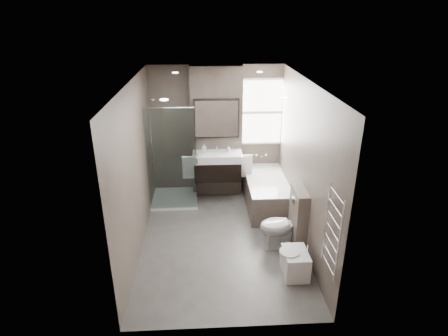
{
  "coord_description": "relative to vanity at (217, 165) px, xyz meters",
  "views": [
    {
      "loc": [
        -0.25,
        -5.31,
        3.55
      ],
      "look_at": [
        0.06,
        0.15,
        1.23
      ],
      "focal_mm": 30.0,
      "sensor_mm": 36.0,
      "label": 1
    }
  ],
  "objects": [
    {
      "name": "cistern_box",
      "position": [
        1.21,
        -1.68,
        -0.24
      ],
      "size": [
        0.19,
        0.55,
        1.0
      ],
      "color": "#564B43",
      "rests_on": "ground"
    },
    {
      "name": "towel_radiator",
      "position": [
        1.25,
        -3.03,
        0.38
      ],
      "size": [
        0.03,
        0.49,
        1.1
      ],
      "color": "silver",
      "rests_on": "room"
    },
    {
      "name": "room",
      "position": [
        0.0,
        -1.43,
        0.56
      ],
      "size": [
        2.7,
        3.9,
        2.7
      ],
      "color": "#4D4A47",
      "rests_on": "ground"
    },
    {
      "name": "towel_right",
      "position": [
        0.56,
        -0.02,
        -0.02
      ],
      "size": [
        0.24,
        0.06,
        0.44
      ],
      "primitive_type": "cube",
      "color": "silver",
      "rests_on": "vanity_pier"
    },
    {
      "name": "vanity",
      "position": [
        0.0,
        0.0,
        0.0
      ],
      "size": [
        0.95,
        0.47,
        0.66
      ],
      "color": "black",
      "rests_on": "vanity_pier"
    },
    {
      "name": "mirror_cabinet",
      "position": [
        0.0,
        0.19,
        0.89
      ],
      "size": [
        0.86,
        0.08,
        0.76
      ],
      "color": "black",
      "rests_on": "vanity_pier"
    },
    {
      "name": "bathtub",
      "position": [
        0.92,
        -0.33,
        -0.43
      ],
      "size": [
        0.75,
        1.6,
        0.57
      ],
      "color": "#564B43",
      "rests_on": "ground"
    },
    {
      "name": "towel_left",
      "position": [
        -0.56,
        -0.02,
        -0.02
      ],
      "size": [
        0.24,
        0.06,
        0.44
      ],
      "primitive_type": "cube",
      "color": "silver",
      "rests_on": "vanity_pier"
    },
    {
      "name": "bidet",
      "position": [
        1.01,
        -2.39,
        -0.54
      ],
      "size": [
        0.41,
        0.47,
        0.49
      ],
      "color": "white",
      "rests_on": "ground"
    },
    {
      "name": "soap_bottle_a",
      "position": [
        -0.25,
        0.02,
        0.35
      ],
      "size": [
        0.08,
        0.08,
        0.18
      ],
      "primitive_type": "imported",
      "color": "white",
      "rests_on": "vanity"
    },
    {
      "name": "soap_bottle_b",
      "position": [
        0.22,
        0.06,
        0.32
      ],
      "size": [
        0.09,
        0.09,
        0.12
      ],
      "primitive_type": "imported",
      "color": "white",
      "rests_on": "vanity"
    },
    {
      "name": "vanity_pier",
      "position": [
        0.0,
        0.35,
        0.56
      ],
      "size": [
        1.0,
        0.25,
        2.6
      ],
      "primitive_type": "cube",
      "color": "#564B43",
      "rests_on": "ground"
    },
    {
      "name": "shower_enclosure",
      "position": [
        -0.75,
        -0.08,
        -0.25
      ],
      "size": [
        0.9,
        0.9,
        2.0
      ],
      "color": "white",
      "rests_on": "ground"
    },
    {
      "name": "toilet",
      "position": [
        0.97,
        -1.67,
        -0.37
      ],
      "size": [
        0.77,
        0.5,
        0.74
      ],
      "primitive_type": "imported",
      "rotation": [
        0.0,
        0.0,
        -1.45
      ],
      "color": "white",
      "rests_on": "ground"
    },
    {
      "name": "window",
      "position": [
        0.9,
        0.45,
        0.93
      ],
      "size": [
        0.98,
        0.06,
        1.33
      ],
      "color": "white",
      "rests_on": "room"
    }
  ]
}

